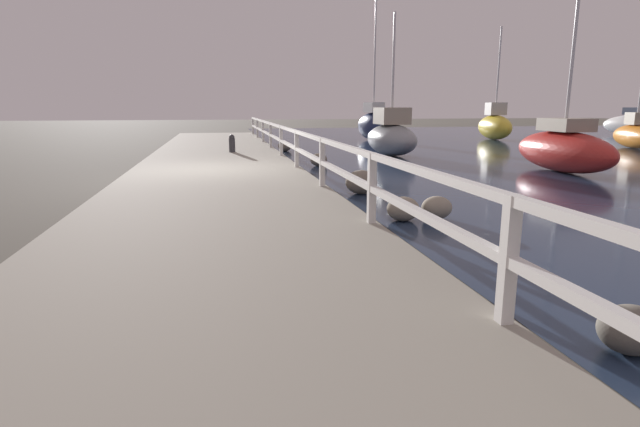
% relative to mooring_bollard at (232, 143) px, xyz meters
% --- Properties ---
extents(ground_plane, '(120.00, 120.00, 0.00)m').
position_rel_mooring_bollard_xyz_m(ground_plane, '(-0.52, -4.70, -0.59)').
color(ground_plane, '#4C473D').
extents(dock_walkway, '(4.26, 36.00, 0.28)m').
position_rel_mooring_bollard_xyz_m(dock_walkway, '(-0.52, -4.70, -0.44)').
color(dock_walkway, gray).
rests_on(dock_walkway, ground).
extents(railing, '(0.10, 32.50, 0.94)m').
position_rel_mooring_bollard_xyz_m(railing, '(1.51, -4.70, 0.35)').
color(railing, white).
rests_on(railing, dock_walkway).
extents(boulder_far_strip, '(0.68, 0.61, 0.51)m').
position_rel_mooring_bollard_xyz_m(boulder_far_strip, '(2.48, -7.38, -0.33)').
color(boulder_far_strip, slate).
rests_on(boulder_far_strip, ground).
extents(boulder_near_dock, '(0.51, 0.46, 0.38)m').
position_rel_mooring_bollard_xyz_m(boulder_near_dock, '(3.02, -9.96, -0.40)').
color(boulder_near_dock, gray).
rests_on(boulder_near_dock, ground).
extents(boulder_mid_strip, '(0.53, 0.48, 0.40)m').
position_rel_mooring_bollard_xyz_m(boulder_mid_strip, '(2.42, -9.99, -0.39)').
color(boulder_mid_strip, gray).
rests_on(boulder_mid_strip, ground).
extents(boulder_water_edge, '(0.49, 0.44, 0.37)m').
position_rel_mooring_bollard_xyz_m(boulder_water_edge, '(2.51, -14.53, -0.40)').
color(boulder_water_edge, '#666056').
rests_on(boulder_water_edge, ground).
extents(boulder_downstream, '(0.53, 0.48, 0.40)m').
position_rel_mooring_bollard_xyz_m(boulder_downstream, '(2.59, -2.22, -0.39)').
color(boulder_downstream, slate).
rests_on(boulder_downstream, ground).
extents(boulder_upstream, '(0.56, 0.50, 0.42)m').
position_rel_mooring_bollard_xyz_m(boulder_upstream, '(2.25, 3.22, -0.38)').
color(boulder_upstream, slate).
rests_on(boulder_upstream, ground).
extents(mooring_bollard, '(0.21, 0.21, 0.60)m').
position_rel_mooring_bollard_xyz_m(mooring_bollard, '(0.00, 0.00, 0.00)').
color(mooring_bollard, '#333338').
rests_on(mooring_bollard, dock_walkway).
extents(sailboat_yellow, '(1.93, 4.07, 6.04)m').
position_rel_mooring_bollard_xyz_m(sailboat_yellow, '(14.78, 8.37, 0.19)').
color(sailboat_yellow, gold).
rests_on(sailboat_yellow, water_surface).
extents(sailboat_white, '(1.56, 5.23, 6.34)m').
position_rel_mooring_bollard_xyz_m(sailboat_white, '(25.21, 9.42, 0.16)').
color(sailboat_white, white).
rests_on(sailboat_white, water_surface).
extents(sailboat_navy, '(1.55, 3.41, 7.38)m').
position_rel_mooring_bollard_xyz_m(sailboat_navy, '(7.90, 9.04, 0.28)').
color(sailboat_navy, '#192347').
rests_on(sailboat_navy, water_surface).
extents(sailboat_gray, '(1.53, 3.57, 5.14)m').
position_rel_mooring_bollard_xyz_m(sailboat_gray, '(5.96, 0.62, 0.12)').
color(sailboat_gray, gray).
rests_on(sailboat_gray, water_surface).
extents(sailboat_orange, '(2.04, 3.80, 7.37)m').
position_rel_mooring_bollard_xyz_m(sailboat_orange, '(17.66, 1.60, 0.05)').
color(sailboat_orange, orange).
rests_on(sailboat_orange, water_surface).
extents(sailboat_red, '(1.57, 4.25, 7.29)m').
position_rel_mooring_bollard_xyz_m(sailboat_red, '(9.09, -4.97, 0.07)').
color(sailboat_red, red).
rests_on(sailboat_red, water_surface).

